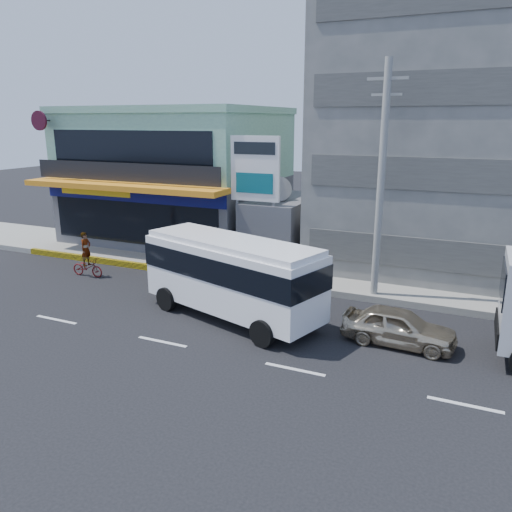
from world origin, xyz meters
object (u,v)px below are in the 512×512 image
at_px(minibus, 232,272).
at_px(motorcycle_rider, 87,262).
at_px(utility_pole_near, 381,182).
at_px(billboard, 255,176).
at_px(satellite_dish, 278,199).
at_px(shop_building, 179,178).
at_px(concrete_building, 491,133).
at_px(sedan, 399,327).

xyz_separation_m(minibus, motorcycle_rider, (-9.13, 1.94, -1.17)).
bearing_deg(minibus, motorcycle_rider, 168.00).
bearing_deg(utility_pole_near, minibus, -137.43).
relative_size(billboard, motorcycle_rider, 3.04).
distance_m(satellite_dish, billboard, 2.31).
bearing_deg(shop_building, utility_pole_near, -25.06).
bearing_deg(satellite_dish, utility_pole_near, -30.96).
bearing_deg(minibus, concrete_building, 53.82).
xyz_separation_m(billboard, utility_pole_near, (6.50, -1.80, 0.22)).
distance_m(shop_building, concrete_building, 18.28).
relative_size(concrete_building, satellite_dish, 10.67).
xyz_separation_m(concrete_building, utility_pole_near, (-4.00, -7.60, -1.85)).
bearing_deg(motorcycle_rider, billboard, 29.76).
distance_m(utility_pole_near, minibus, 7.20).
height_order(billboard, utility_pole_near, utility_pole_near).
height_order(satellite_dish, utility_pole_near, utility_pole_near).
relative_size(concrete_building, utility_pole_near, 1.60).
bearing_deg(billboard, shop_building, 147.68).
bearing_deg(concrete_building, billboard, -151.08).
relative_size(concrete_building, sedan, 4.10).
relative_size(concrete_building, motorcycle_rider, 7.04).
bearing_deg(motorcycle_rider, concrete_building, 29.26).
relative_size(shop_building, utility_pole_near, 1.24).
bearing_deg(utility_pole_near, motorcycle_rider, -170.12).
bearing_deg(minibus, sedan, 1.59).
xyz_separation_m(shop_building, utility_pole_near, (14.00, -6.55, 1.15)).
relative_size(shop_building, sedan, 3.18).
bearing_deg(utility_pole_near, satellite_dish, 149.04).
xyz_separation_m(utility_pole_near, sedan, (1.67, -4.18, -4.48)).
xyz_separation_m(concrete_building, sedan, (-2.33, -11.78, -6.33)).
xyz_separation_m(shop_building, motorcycle_rider, (0.13, -8.96, -3.25)).
height_order(shop_building, concrete_building, concrete_building).
height_order(utility_pole_near, sedan, utility_pole_near).
bearing_deg(motorcycle_rider, shop_building, 90.81).
relative_size(concrete_building, billboard, 2.32).
distance_m(concrete_building, motorcycle_rider, 21.42).
height_order(billboard, motorcycle_rider, billboard).
xyz_separation_m(shop_building, billboard, (7.50, -4.75, 0.93)).
height_order(utility_pole_near, minibus, utility_pole_near).
height_order(shop_building, utility_pole_near, utility_pole_near).
relative_size(minibus, sedan, 2.07).
distance_m(satellite_dish, utility_pole_near, 7.17).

